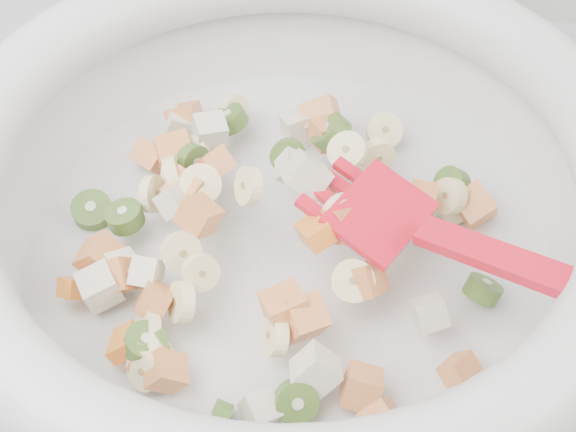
# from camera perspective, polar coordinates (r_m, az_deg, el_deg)

# --- Properties ---
(mixing_bowl) EXTENTS (0.47, 0.44, 0.12)m
(mixing_bowl) POSITION_cam_1_polar(r_m,az_deg,el_deg) (0.55, -0.01, 1.14)
(mixing_bowl) COLOR silver
(mixing_bowl) RESTS_ON counter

